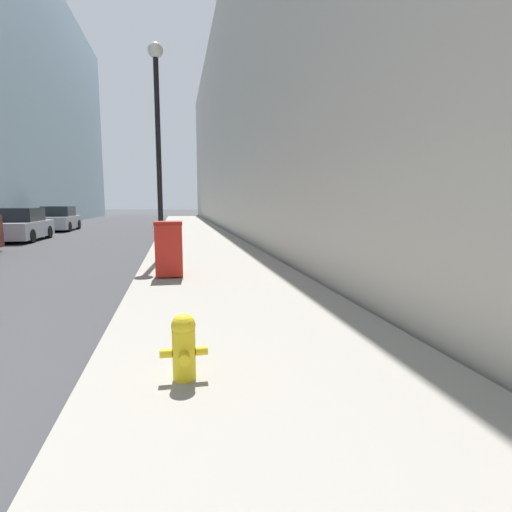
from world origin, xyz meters
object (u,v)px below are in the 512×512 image
(trash_bin, at_px, (169,248))
(fire_hydrant, at_px, (184,345))
(parked_sedan_far, at_px, (59,220))
(lamppost, at_px, (158,129))
(parked_sedan_near, at_px, (21,226))

(trash_bin, bearing_deg, fire_hydrant, -87.71)
(trash_bin, distance_m, parked_sedan_far, 20.04)
(lamppost, xyz_separation_m, parked_sedan_near, (-6.86, 8.14, -3.35))
(lamppost, distance_m, parked_sedan_far, 17.06)
(parked_sedan_near, xyz_separation_m, parked_sedan_far, (-0.17, 7.05, 0.00))
(trash_bin, height_order, parked_sedan_far, parked_sedan_far)
(fire_hydrant, height_order, parked_sedan_near, parked_sedan_near)
(fire_hydrant, xyz_separation_m, lamppost, (-0.52, 9.14, 3.60))
(fire_hydrant, relative_size, trash_bin, 0.51)
(parked_sedan_far, bearing_deg, fire_hydrant, -72.77)
(lamppost, distance_m, parked_sedan_near, 11.16)
(parked_sedan_far, bearing_deg, lamppost, -65.17)
(trash_bin, relative_size, parked_sedan_far, 0.32)
(fire_hydrant, height_order, trash_bin, trash_bin)
(fire_hydrant, relative_size, parked_sedan_near, 0.16)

